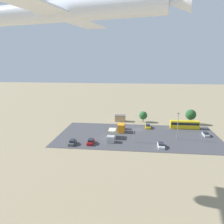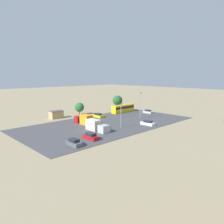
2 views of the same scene
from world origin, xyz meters
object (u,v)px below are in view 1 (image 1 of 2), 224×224
parked_car_2 (206,134)px  parked_car_3 (148,126)px  airplane (66,11)px  shed_building (120,118)px  parked_car_1 (161,145)px  parked_truck_0 (112,135)px  parked_truck_1 (121,127)px  bus (185,124)px  parked_car_0 (72,142)px  parked_car_4 (91,142)px

parked_car_2 → parked_car_3: size_ratio=0.88×
parked_car_3 → airplane: 61.81m
shed_building → parked_car_1: (-15.60, 30.75, -0.75)m
parked_truck_0 → parked_truck_1: bearing=-106.1°
bus → parked_car_1: 25.06m
shed_building → parked_truck_1: size_ratio=0.70×
parked_car_2 → airplane: size_ratio=0.10×
parked_car_3 → parked_truck_0: 20.12m
bus → parked_car_2: 10.73m
bus → parked_car_1: (11.81, 22.08, -1.13)m
parked_car_0 → parked_car_1: parked_car_0 is taller
parked_truck_0 → parked_truck_1: parked_truck_1 is taller
parked_car_1 → parked_truck_0: size_ratio=0.60×
parked_truck_0 → parked_car_3: bearing=-132.0°
parked_car_0 → parked_car_2: parked_car_0 is taller
parked_car_0 → parked_car_4: (-5.96, -1.32, 0.01)m
parked_car_1 → parked_truck_0: bearing=159.9°
shed_building → bus: (-27.41, 8.67, 0.38)m
bus → parked_truck_1: 26.59m
parked_car_3 → shed_building: bearing=141.9°
parked_car_4 → airplane: airplane is taller
parked_car_0 → parked_truck_1: bearing=47.3°
shed_building → parked_truck_1: (-1.64, 15.19, 0.10)m
bus → parked_car_0: bus is taller
bus → parked_car_4: bearing=-58.3°
parked_truck_1 → airplane: bearing=-99.9°
parked_car_0 → parked_car_3: size_ratio=0.91×
parked_car_3 → parked_truck_0: size_ratio=0.60×
parked_car_4 → parked_car_3: bearing=-134.1°
parked_car_2 → parked_car_4: bearing=17.3°
parked_truck_1 → parked_car_4: bearing=-121.4°
shed_building → parked_car_3: size_ratio=1.05×
parked_truck_1 → airplane: size_ratio=0.17×
bus → parked_car_2: size_ratio=2.75×
shed_building → parked_truck_0: parked_truck_0 is taller
bus → airplane: airplane is taller
parked_truck_0 → parked_truck_1: size_ratio=1.12×
parked_car_3 → parked_car_2: bearing=-20.4°
parked_car_1 → airplane: 48.97m
parked_car_0 → parked_truck_0: size_ratio=0.54×
parked_car_1 → parked_car_3: bearing=98.7°
parked_car_4 → parked_truck_1: size_ratio=0.65×
parked_car_1 → parked_car_3: (3.22, -21.04, 0.03)m
parked_car_1 → parked_car_3: 21.29m
shed_building → bus: bearing=162.4°
parked_car_2 → parked_car_3: parked_car_3 is taller
bus → parked_car_0: (40.98, 22.96, -1.06)m
parked_truck_0 → parked_car_0: bearing=29.3°
parked_truck_1 → parked_car_3: bearing=27.0°
parked_car_0 → airplane: size_ratio=0.10×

